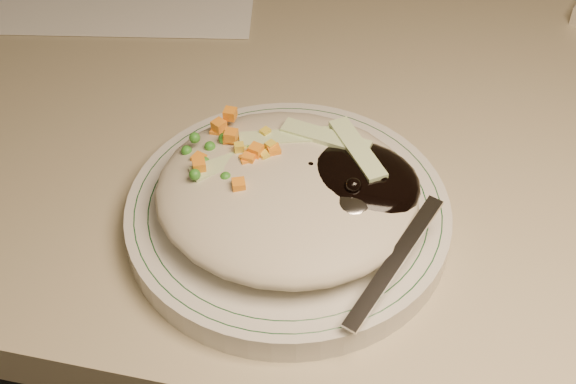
# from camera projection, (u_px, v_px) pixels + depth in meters

# --- Properties ---
(desk) EXTENTS (1.40, 0.70, 0.74)m
(desk) POSITION_uv_depth(u_px,v_px,m) (395.00, 228.00, 0.88)
(desk) COLOR tan
(desk) RESTS_ON ground
(plate) EXTENTS (0.24, 0.24, 0.02)m
(plate) POSITION_uv_depth(u_px,v_px,m) (288.00, 216.00, 0.60)
(plate) COLOR silver
(plate) RESTS_ON desk
(plate_rim) EXTENTS (0.23, 0.23, 0.00)m
(plate_rim) POSITION_uv_depth(u_px,v_px,m) (288.00, 207.00, 0.60)
(plate_rim) COLOR #144723
(plate_rim) RESTS_ON plate
(meal) EXTENTS (0.21, 0.19, 0.05)m
(meal) POSITION_uv_depth(u_px,v_px,m) (294.00, 188.00, 0.58)
(meal) COLOR #B8B095
(meal) RESTS_ON plate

